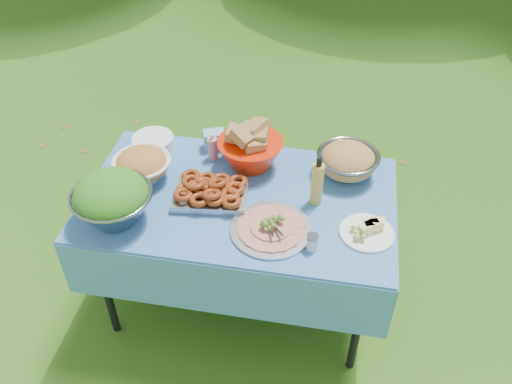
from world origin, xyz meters
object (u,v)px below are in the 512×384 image
picnic_table (241,252)px  salad_bowl (112,199)px  bread_bowl (250,147)px  oil_bottle (318,180)px  pasta_bowl_steel (348,160)px  plate_stack (153,143)px  charcuterie_platter (271,224)px

picnic_table → salad_bowl: bearing=-155.1°
bread_bowl → oil_bottle: 0.42m
picnic_table → pasta_bowl_steel: pasta_bowl_steel is taller
plate_stack → charcuterie_platter: size_ratio=0.59×
picnic_table → oil_bottle: size_ratio=5.64×
salad_bowl → pasta_bowl_steel: bearing=26.8°
plate_stack → charcuterie_platter: 0.86m
salad_bowl → charcuterie_platter: (0.70, 0.05, -0.08)m
charcuterie_platter → oil_bottle: bearing=51.9°
oil_bottle → picnic_table: bearing=-174.9°
plate_stack → bread_bowl: (0.53, -0.05, 0.07)m
bread_bowl → oil_bottle: size_ratio=1.26×
salad_bowl → plate_stack: size_ratio=1.66×
salad_bowl → bread_bowl: bearing=43.4°
oil_bottle → pasta_bowl_steel: bearing=61.3°
pasta_bowl_steel → oil_bottle: (-0.13, -0.24, 0.05)m
charcuterie_platter → plate_stack: bearing=144.8°
charcuterie_platter → oil_bottle: (0.18, 0.23, 0.09)m
bread_bowl → pasta_bowl_steel: (0.48, 0.01, -0.03)m
pasta_bowl_steel → charcuterie_platter: bearing=-123.5°
salad_bowl → charcuterie_platter: 0.71m
pasta_bowl_steel → plate_stack: bearing=178.1°
picnic_table → oil_bottle: (0.36, 0.03, 0.51)m
plate_stack → oil_bottle: size_ratio=0.83×
salad_bowl → plate_stack: 0.55m
picnic_table → charcuterie_platter: size_ratio=4.01×
bread_bowl → plate_stack: bearing=175.0°
charcuterie_platter → oil_bottle: size_ratio=1.40×
picnic_table → bread_bowl: size_ratio=4.46×
pasta_bowl_steel → bread_bowl: bearing=-178.5°
bread_bowl → oil_bottle: bearing=-32.5°
plate_stack → bread_bowl: 0.53m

